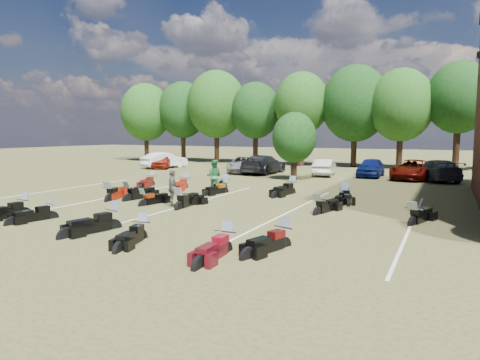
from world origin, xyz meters
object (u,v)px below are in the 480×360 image
Objects in this scene: person_grey at (172,188)px; motorcycle_14 at (152,185)px; motorcycle_7 at (109,201)px; car_4 at (371,167)px; person_green at (214,176)px; car_0 at (163,161)px; motorcycle_3 at (142,239)px.

person_grey reaches higher than motorcycle_14.
motorcycle_7 is (-3.88, -0.02, -0.87)m from person_grey.
car_4 is 14.77m from person_green.
car_4 is (19.41, 0.69, 0.05)m from car_0.
motorcycle_14 is at bearing -79.57° from car_0.
car_0 is 1.91× the size of motorcycle_3.
car_4 is at bearing 68.54° from motorcycle_3.
car_0 reaches higher than motorcycle_14.
car_0 is 19.42m from car_4.
motorcycle_7 is (-9.87, -18.26, -0.74)m from car_4.
person_green is (-6.65, -13.19, 0.21)m from car_4.
person_green is 0.77× the size of motorcycle_7.
motorcycle_3 is (3.30, -10.55, -0.95)m from person_green.
person_green is (12.76, -12.49, 0.27)m from car_0.
car_4 reaches higher than car_0.
person_grey is (0.66, -5.06, -0.08)m from person_green.
person_green is 1.09× the size of person_grey.
person_green is 5.10m from person_grey.
car_4 reaches higher than motorcycle_14.
car_4 is at bearing 29.36° from motorcycle_14.
motorcycle_3 is at bearing 90.98° from person_green.
car_0 is 1.62× the size of motorcycle_7.
car_0 is 13.67m from motorcycle_14.
car_0 is at bearing 111.43° from motorcycle_3.
motorcycle_3 is (2.64, -5.50, -0.87)m from person_grey.
person_green reaches higher than person_grey.
motorcycle_7 is at bearing -84.32° from car_0.
person_green is 6.09m from motorcycle_7.
motorcycle_14 is at bearing -134.79° from car_4.
motorcycle_3 is 8.51m from motorcycle_7.
motorcycle_7 is (-3.22, -5.08, -0.95)m from person_green.
car_4 reaches higher than motorcycle_3.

